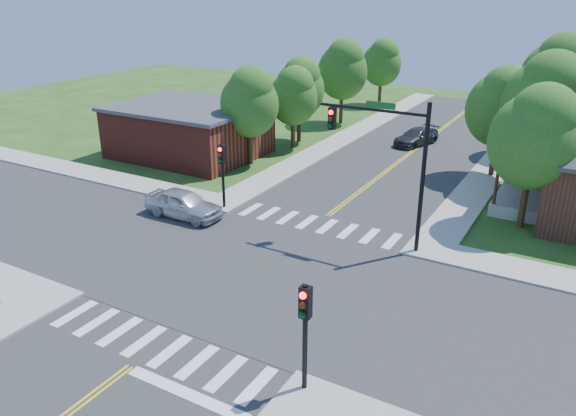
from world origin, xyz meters
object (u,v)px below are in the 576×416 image
Objects in this scene: car_dgrey at (416,137)px; signal_pole_se at (305,319)px; signal_mast_ne at (389,150)px; car_silver at (184,204)px; signal_pole_nw at (222,164)px.

signal_pole_se is at bearing -61.06° from car_dgrey.
signal_mast_ne is 11.55m from signal_pole_se.
car_silver is (-12.37, 9.12, -1.89)m from signal_pole_se.
signal_pole_nw is 3.05m from car_silver.
signal_mast_ne reaches higher than signal_pole_se.
signal_pole_se is (1.69, -11.21, -2.19)m from signal_mast_ne.
car_silver reaches higher than car_dgrey.
car_dgrey is at bearing -17.23° from car_silver.
signal_pole_se is 1.00× the size of signal_pole_nw.
car_silver is at bearing 143.59° from signal_pole_se.
signal_mast_ne is at bearing 0.07° from signal_pole_nw.
signal_pole_nw is at bearing 135.00° from signal_pole_se.
signal_pole_se is at bearing -45.00° from signal_pole_nw.
signal_pole_se is 15.84m from signal_pole_nw.
signal_mast_ne is 1.89× the size of signal_pole_se.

